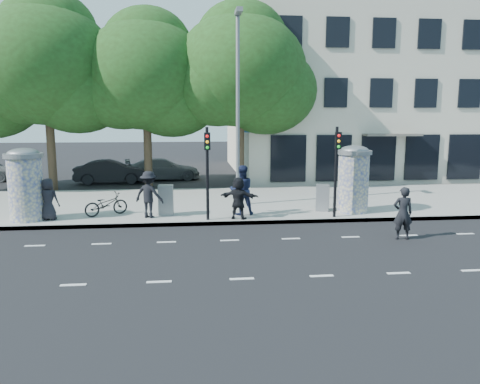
{
  "coord_description": "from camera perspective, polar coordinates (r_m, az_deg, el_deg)",
  "views": [
    {
      "loc": [
        -1.19,
        -13.07,
        3.94
      ],
      "look_at": [
        0.56,
        3.5,
        1.22
      ],
      "focal_mm": 35.0,
      "sensor_mm": 36.0,
      "label": 1
    }
  ],
  "objects": [
    {
      "name": "car_right",
      "position": [
        29.51,
        -9.38,
        2.76
      ],
      "size": [
        2.5,
        4.79,
        1.33
      ],
      "primitive_type": "imported",
      "rotation": [
        0.0,
        0.0,
        1.72
      ],
      "color": "slate",
      "rests_on": "ground"
    },
    {
      "name": "ped_a",
      "position": [
        18.51,
        -22.32,
        -0.82
      ],
      "size": [
        0.83,
        0.62,
        1.55
      ],
      "primitive_type": "imported",
      "rotation": [
        0.0,
        0.0,
        2.96
      ],
      "color": "black",
      "rests_on": "sidewalk"
    },
    {
      "name": "ad_column_left",
      "position": [
        18.72,
        -24.69,
        1.03
      ],
      "size": [
        1.36,
        1.36,
        2.65
      ],
      "color": "beige",
      "rests_on": "sidewalk"
    },
    {
      "name": "bicycle",
      "position": [
        18.68,
        -16.0,
        -1.44
      ],
      "size": [
        1.33,
        1.74,
        0.88
      ],
      "primitive_type": "imported",
      "rotation": [
        0.0,
        0.0,
        2.08
      ],
      "color": "black",
      "rests_on": "sidewalk"
    },
    {
      "name": "lane_dash_far",
      "position": [
        15.04,
        -1.28,
        -5.92
      ],
      "size": [
        32.0,
        0.12,
        0.01
      ],
      "primitive_type": "cube",
      "color": "silver",
      "rests_on": "ground"
    },
    {
      "name": "traffic_pole_near",
      "position": [
        16.96,
        -4.0,
        3.45
      ],
      "size": [
        0.22,
        0.31,
        3.4
      ],
      "color": "black",
      "rests_on": "sidewalk"
    },
    {
      "name": "ped_c",
      "position": [
        18.03,
        0.21,
        0.23
      ],
      "size": [
        1.01,
        0.83,
        1.92
      ],
      "primitive_type": "imported",
      "rotation": [
        0.0,
        0.0,
        3.26
      ],
      "color": "#19213F",
      "rests_on": "sidewalk"
    },
    {
      "name": "man_road",
      "position": [
        15.9,
        19.24,
        -2.45
      ],
      "size": [
        0.67,
        0.48,
        1.71
      ],
      "primitive_type": "imported",
      "rotation": [
        0.0,
        0.0,
        3.02
      ],
      "color": "black",
      "rests_on": "ground"
    },
    {
      "name": "building",
      "position": [
        35.65,
        16.07,
        12.21
      ],
      "size": [
        20.3,
        15.85,
        12.0
      ],
      "color": "beige",
      "rests_on": "ground"
    },
    {
      "name": "traffic_pole_far",
      "position": [
        17.78,
        11.68,
        3.55
      ],
      "size": [
        0.22,
        0.31,
        3.4
      ],
      "color": "black",
      "rests_on": "sidewalk"
    },
    {
      "name": "sidewalk",
      "position": [
        20.96,
        -2.67,
        -1.38
      ],
      "size": [
        40.0,
        8.0,
        0.15
      ],
      "primitive_type": "cube",
      "color": "gray",
      "rests_on": "ground"
    },
    {
      "name": "lane_dash_near",
      "position": [
        11.62,
        0.23,
        -10.55
      ],
      "size": [
        32.0,
        0.12,
        0.01
      ],
      "primitive_type": "cube",
      "color": "silver",
      "rests_on": "ground"
    },
    {
      "name": "tree_near_left",
      "position": [
        25.96,
        -11.44,
        13.77
      ],
      "size": [
        6.8,
        6.8,
        8.97
      ],
      "color": "#38281C",
      "rests_on": "ground"
    },
    {
      "name": "ped_f",
      "position": [
        17.3,
        -0.19,
        -0.74
      ],
      "size": [
        1.55,
        1.0,
        1.57
      ],
      "primitive_type": "imported",
      "rotation": [
        0.0,
        0.0,
        2.78
      ],
      "color": "black",
      "rests_on": "sidewalk"
    },
    {
      "name": "ped_d",
      "position": [
        17.86,
        -11.04,
        -0.29
      ],
      "size": [
        1.31,
        1.06,
        1.76
      ],
      "primitive_type": "imported",
      "rotation": [
        0.0,
        0.0,
        2.72
      ],
      "color": "black",
      "rests_on": "sidewalk"
    },
    {
      "name": "cabinet_right",
      "position": [
        19.09,
        10.04,
        -0.7
      ],
      "size": [
        0.61,
        0.52,
        1.07
      ],
      "primitive_type": "cube",
      "rotation": [
        0.0,
        0.0,
        -0.34
      ],
      "color": "gray",
      "rests_on": "sidewalk"
    },
    {
      "name": "tree_center",
      "position": [
        25.62,
        0.03,
        14.57
      ],
      "size": [
        7.0,
        7.0,
        9.3
      ],
      "color": "#38281C",
      "rests_on": "ground"
    },
    {
      "name": "curb",
      "position": [
        17.1,
        -1.88,
        -3.81
      ],
      "size": [
        40.0,
        0.1,
        0.16
      ],
      "primitive_type": "cube",
      "color": "slate",
      "rests_on": "ground"
    },
    {
      "name": "cabinet_left",
      "position": [
        18.24,
        -9.03,
        -0.99
      ],
      "size": [
        0.58,
        0.43,
        1.17
      ],
      "primitive_type": "cube",
      "rotation": [
        0.0,
        0.0,
        -0.04
      ],
      "color": "slate",
      "rests_on": "sidewalk"
    },
    {
      "name": "street_lamp",
      "position": [
        19.82,
        -0.26,
        11.73
      ],
      "size": [
        0.25,
        0.93,
        8.0
      ],
      "color": "slate",
      "rests_on": "sidewalk"
    },
    {
      "name": "car_mid",
      "position": [
        28.64,
        -15.45,
        2.4
      ],
      "size": [
        1.75,
        4.27,
        1.38
      ],
      "primitive_type": "imported",
      "rotation": [
        0.0,
        0.0,
        1.64
      ],
      "color": "black",
      "rests_on": "ground"
    },
    {
      "name": "ground",
      "position": [
        13.7,
        -0.79,
        -7.46
      ],
      "size": [
        120.0,
        120.0,
        0.0
      ],
      "primitive_type": "plane",
      "color": "black",
      "rests_on": "ground"
    },
    {
      "name": "tree_mid_left",
      "position": [
        26.71,
        -22.59,
        14.06
      ],
      "size": [
        7.2,
        7.2,
        9.57
      ],
      "color": "#38281C",
      "rests_on": "ground"
    },
    {
      "name": "ad_column_right",
      "position": [
        19.03,
        13.65,
        1.74
      ],
      "size": [
        1.36,
        1.36,
        2.65
      ],
      "color": "beige",
      "rests_on": "sidewalk"
    }
  ]
}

